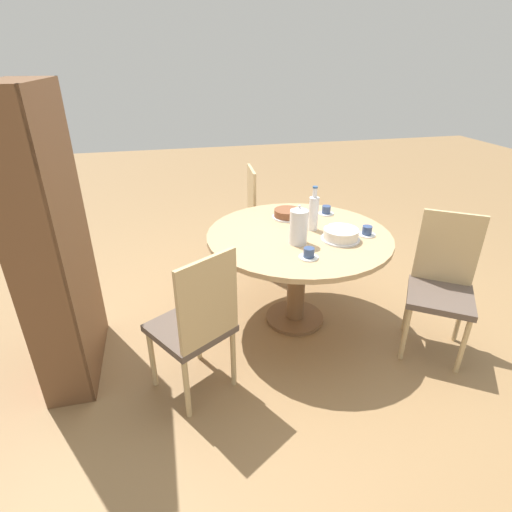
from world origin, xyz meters
TOP-DOWN VIEW (x-y plane):
  - ground_plane at (0.00, 0.00)m, footprint 14.00×14.00m
  - dining_table at (0.00, 0.00)m, footprint 1.34×1.34m
  - chair_a at (1.01, -0.00)m, footprint 0.45×0.45m
  - chair_b at (-0.60, 0.82)m, footprint 0.58×0.58m
  - chair_c at (-0.52, -0.87)m, footprint 0.58×0.58m
  - bookshelf at (-0.15, 1.58)m, footprint 0.80×0.28m
  - coffee_pot at (-0.16, 0.06)m, footprint 0.12×0.12m
  - water_bottle at (0.05, -0.12)m, footprint 0.07×0.07m
  - cake_main at (-0.17, -0.25)m, footprint 0.27×0.27m
  - cake_second at (0.33, -0.01)m, footprint 0.24×0.24m
  - cup_a at (-0.39, 0.07)m, footprint 0.13×0.13m
  - cup_b at (0.33, -0.35)m, footprint 0.13×0.13m
  - cup_c at (-0.14, -0.47)m, footprint 0.13×0.13m

SIDE VIEW (x-z plane):
  - ground_plane at x=0.00m, z-range 0.00..0.00m
  - chair_a at x=1.01m, z-range 0.02..1.01m
  - chair_b at x=-0.60m, z-range 0.02..1.01m
  - chair_c at x=-0.52m, z-range 0.02..1.01m
  - dining_table at x=0.00m, z-range 0.25..1.00m
  - cup_a at x=-0.39m, z-range 0.75..0.82m
  - cup_b at x=0.33m, z-range 0.75..0.82m
  - cup_c at x=-0.14m, z-range 0.75..0.82m
  - cake_second at x=0.33m, z-range 0.75..0.82m
  - cake_main at x=-0.17m, z-range 0.75..0.83m
  - bookshelf at x=-0.15m, z-range -0.06..1.75m
  - coffee_pot at x=-0.16m, z-range 0.74..1.02m
  - water_bottle at x=0.05m, z-range 0.72..1.06m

